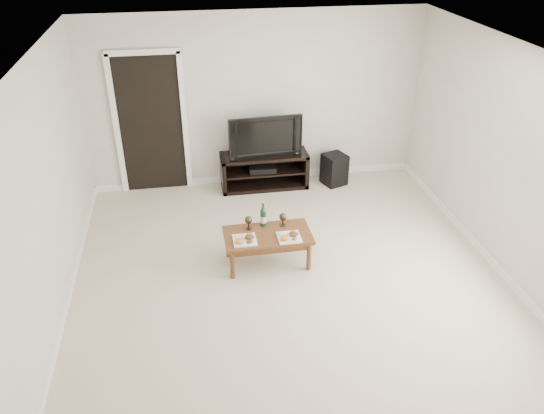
{
  "coord_description": "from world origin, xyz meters",
  "views": [
    {
      "loc": [
        -1.05,
        -4.77,
        3.84
      ],
      "look_at": [
        -0.12,
        0.63,
        0.7
      ],
      "focal_mm": 35.0,
      "sensor_mm": 36.0,
      "label": 1
    }
  ],
  "objects_px": {
    "subwoofer": "(334,169)",
    "media_console": "(264,171)",
    "television": "(264,135)",
    "coffee_table": "(268,248)"
  },
  "relations": [
    {
      "from": "television",
      "to": "coffee_table",
      "type": "xyz_separation_m",
      "value": [
        -0.28,
        -2.01,
        -0.66
      ]
    },
    {
      "from": "media_console",
      "to": "coffee_table",
      "type": "height_order",
      "value": "media_console"
    },
    {
      "from": "subwoofer",
      "to": "coffee_table",
      "type": "distance_m",
      "value": 2.37
    },
    {
      "from": "coffee_table",
      "to": "subwoofer",
      "type": "bearing_deg",
      "value": 54.61
    },
    {
      "from": "media_console",
      "to": "coffee_table",
      "type": "relative_size",
      "value": 1.28
    },
    {
      "from": "television",
      "to": "subwoofer",
      "type": "bearing_deg",
      "value": -7.34
    },
    {
      "from": "media_console",
      "to": "television",
      "type": "relative_size",
      "value": 1.21
    },
    {
      "from": "subwoofer",
      "to": "media_console",
      "type": "bearing_deg",
      "value": 156.32
    },
    {
      "from": "television",
      "to": "subwoofer",
      "type": "distance_m",
      "value": 1.26
    },
    {
      "from": "media_console",
      "to": "television",
      "type": "distance_m",
      "value": 0.59
    }
  ]
}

